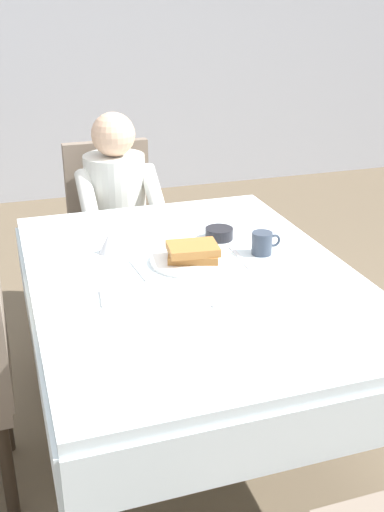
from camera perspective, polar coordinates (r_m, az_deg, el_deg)
name	(u,v)px	position (r m, az deg, el deg)	size (l,w,h in m)	color
ground_plane	(192,441)	(2.53, 0.01, -16.90)	(14.00, 14.00, 0.00)	brown
dining_table_main	(192,295)	(2.16, 0.01, -3.66)	(1.12, 1.52, 0.74)	silver
chair_diner	(113,221)	(3.24, -7.42, 3.28)	(0.44, 0.45, 0.93)	#7A6B5B
diner_person	(117,205)	(3.05, -6.98, 4.77)	(0.40, 0.43, 1.12)	silver
plate_breakfast	(189,260)	(2.20, -0.28, -0.41)	(0.28, 0.28, 0.02)	white
breakfast_stack	(193,252)	(2.18, 0.08, 0.40)	(0.21, 0.17, 0.06)	#A36B33
cup_coffee	(262,243)	(2.27, 6.60, 1.21)	(0.11, 0.08, 0.08)	#333D4C
bowl_butter	(219,234)	(2.41, 2.55, 2.11)	(0.11, 0.11, 0.04)	black
syrup_pitcher	(109,243)	(2.29, -7.76, 1.19)	(0.08, 0.08, 0.07)	silver
fork_left_of_plate	(139,271)	(2.14, -4.97, -1.38)	(0.18, 0.01, 0.01)	silver
knife_right_of_plate	(240,257)	(2.24, 4.51, -0.12)	(0.20, 0.01, 0.01)	silver
spoon_near_edge	(233,301)	(1.93, 3.90, -4.26)	(0.15, 0.01, 0.01)	silver
napkin_folded	(128,296)	(1.96, -6.04, -3.75)	(0.17, 0.12, 0.01)	white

